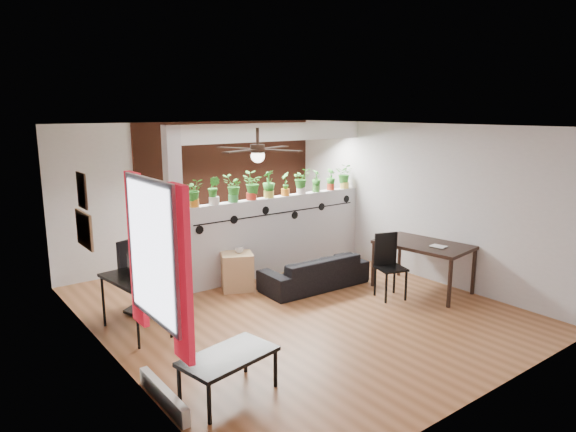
# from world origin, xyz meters

# --- Properties ---
(room_shell) EXTENTS (6.30, 7.10, 2.90)m
(room_shell) POSITION_xyz_m (0.00, 0.00, 1.30)
(room_shell) COLOR brown
(room_shell) RESTS_ON ground
(partition_wall) EXTENTS (3.60, 0.18, 1.35)m
(partition_wall) POSITION_xyz_m (0.80, 1.50, 0.68)
(partition_wall) COLOR #BCBCC1
(partition_wall) RESTS_ON ground
(ceiling_header) EXTENTS (3.60, 0.18, 0.30)m
(ceiling_header) POSITION_xyz_m (0.80, 1.50, 2.45)
(ceiling_header) COLOR silver
(ceiling_header) RESTS_ON room_shell
(pier_column) EXTENTS (0.22, 0.20, 2.60)m
(pier_column) POSITION_xyz_m (-1.11, 1.50, 1.30)
(pier_column) COLOR #BCBCC1
(pier_column) RESTS_ON ground
(brick_panel) EXTENTS (3.90, 0.05, 2.60)m
(brick_panel) POSITION_xyz_m (0.80, 2.97, 1.30)
(brick_panel) COLOR #A24A2F
(brick_panel) RESTS_ON ground
(vine_decal) EXTENTS (3.31, 0.01, 0.30)m
(vine_decal) POSITION_xyz_m (0.80, 1.40, 1.08)
(vine_decal) COLOR black
(vine_decal) RESTS_ON partition_wall
(window_assembly) EXTENTS (0.09, 1.30, 1.55)m
(window_assembly) POSITION_xyz_m (-2.56, -1.20, 1.51)
(window_assembly) COLOR white
(window_assembly) RESTS_ON room_shell
(baseboard_heater) EXTENTS (0.08, 1.00, 0.18)m
(baseboard_heater) POSITION_xyz_m (-2.54, -1.20, 0.09)
(baseboard_heater) COLOR silver
(baseboard_heater) RESTS_ON ground
(corkboard) EXTENTS (0.03, 0.60, 0.45)m
(corkboard) POSITION_xyz_m (-2.58, 0.95, 1.35)
(corkboard) COLOR #8A6242
(corkboard) RESTS_ON room_shell
(framed_art) EXTENTS (0.03, 0.34, 0.44)m
(framed_art) POSITION_xyz_m (-2.58, 0.90, 1.85)
(framed_art) COLOR #8C7259
(framed_art) RESTS_ON room_shell
(ceiling_fan) EXTENTS (1.19, 1.19, 0.43)m
(ceiling_fan) POSITION_xyz_m (-0.80, -0.30, 2.31)
(ceiling_fan) COLOR black
(ceiling_fan) RESTS_ON room_shell
(potted_plant_0) EXTENTS (0.27, 0.24, 0.44)m
(potted_plant_0) POSITION_xyz_m (-0.78, 1.50, 1.58)
(potted_plant_0) COLOR #C46C17
(potted_plant_0) RESTS_ON partition_wall
(potted_plant_1) EXTENTS (0.29, 0.30, 0.45)m
(potted_plant_1) POSITION_xyz_m (-0.43, 1.50, 1.59)
(potted_plant_1) COLOR silver
(potted_plant_1) RESTS_ON partition_wall
(potted_plant_2) EXTENTS (0.23, 0.19, 0.44)m
(potted_plant_2) POSITION_xyz_m (-0.08, 1.50, 1.58)
(potted_plant_2) COLOR #338D3E
(potted_plant_2) RESTS_ON partition_wall
(potted_plant_3) EXTENTS (0.31, 0.32, 0.47)m
(potted_plant_3) POSITION_xyz_m (0.27, 1.50, 1.60)
(potted_plant_3) COLOR red
(potted_plant_3) RESTS_ON partition_wall
(potted_plant_4) EXTENTS (0.30, 0.27, 0.47)m
(potted_plant_4) POSITION_xyz_m (0.62, 1.50, 1.60)
(potted_plant_4) COLOR gold
(potted_plant_4) RESTS_ON partition_wall
(potted_plant_5) EXTENTS (0.23, 0.25, 0.41)m
(potted_plant_5) POSITION_xyz_m (0.98, 1.50, 1.57)
(potted_plant_5) COLOR orange
(potted_plant_5) RESTS_ON partition_wall
(potted_plant_6) EXTENTS (0.27, 0.23, 0.45)m
(potted_plant_6) POSITION_xyz_m (1.33, 1.50, 1.59)
(potted_plant_6) COLOR white
(potted_plant_6) RESTS_ON partition_wall
(potted_plant_7) EXTENTS (0.25, 0.25, 0.39)m
(potted_plant_7) POSITION_xyz_m (1.68, 1.50, 1.56)
(potted_plant_7) COLOR #469837
(potted_plant_7) RESTS_ON partition_wall
(potted_plant_8) EXTENTS (0.22, 0.19, 0.39)m
(potted_plant_8) POSITION_xyz_m (2.03, 1.50, 1.56)
(potted_plant_8) COLOR red
(potted_plant_8) RESTS_ON partition_wall
(potted_plant_9) EXTENTS (0.29, 0.31, 0.46)m
(potted_plant_9) POSITION_xyz_m (2.38, 1.50, 1.59)
(potted_plant_9) COLOR #E4CA50
(potted_plant_9) RESTS_ON partition_wall
(sofa) EXTENTS (1.72, 0.74, 0.50)m
(sofa) POSITION_xyz_m (0.81, 0.50, 0.25)
(sofa) COLOR black
(sofa) RESTS_ON ground
(cube_shelf) EXTENTS (0.62, 0.59, 0.59)m
(cube_shelf) POSITION_xyz_m (-0.24, 1.16, 0.30)
(cube_shelf) COLOR tan
(cube_shelf) RESTS_ON ground
(cup) EXTENTS (0.16, 0.16, 0.10)m
(cup) POSITION_xyz_m (-0.19, 1.16, 0.64)
(cup) COLOR gray
(cup) RESTS_ON cube_shelf
(computer_desk) EXTENTS (0.64, 1.06, 0.72)m
(computer_desk) POSITION_xyz_m (-2.12, 0.58, 0.65)
(computer_desk) COLOR black
(computer_desk) RESTS_ON ground
(monitor) EXTENTS (0.30, 0.11, 0.17)m
(monitor) POSITION_xyz_m (-2.12, 0.73, 0.81)
(monitor) COLOR black
(monitor) RESTS_ON computer_desk
(office_chair) EXTENTS (0.54, 0.54, 1.01)m
(office_chair) POSITION_xyz_m (-1.84, 1.22, 0.45)
(office_chair) COLOR black
(office_chair) RESTS_ON ground
(dining_table) EXTENTS (1.05, 1.52, 0.77)m
(dining_table) POSITION_xyz_m (2.07, -0.64, 0.69)
(dining_table) COLOR black
(dining_table) RESTS_ON ground
(book) EXTENTS (0.19, 0.24, 0.02)m
(book) POSITION_xyz_m (1.97, -0.94, 0.78)
(book) COLOR gray
(book) RESTS_ON dining_table
(folding_chair) EXTENTS (0.50, 0.50, 0.99)m
(folding_chair) POSITION_xyz_m (1.43, -0.49, 0.58)
(folding_chair) COLOR black
(folding_chair) RESTS_ON ground
(coffee_table) EXTENTS (1.04, 0.70, 0.45)m
(coffee_table) POSITION_xyz_m (-1.95, -1.45, 0.40)
(coffee_table) COLOR black
(coffee_table) RESTS_ON ground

